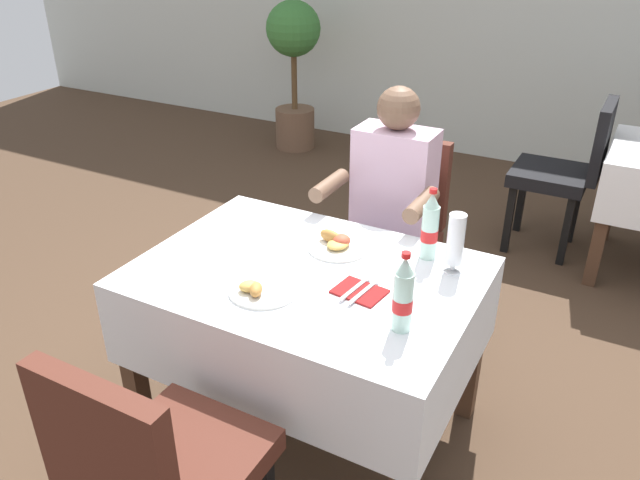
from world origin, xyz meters
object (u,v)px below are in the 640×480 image
cola_bottle_secondary (430,228)px  napkin_cutlery_set (360,291)px  chair_far_diner_seat (392,228)px  plate_near_camera (261,289)px  chair_near_camera_side (159,467)px  seated_diner_far (388,208)px  main_dining_table (307,308)px  background_chair_left (567,168)px  plate_far_diner (337,244)px  cola_bottle_primary (403,296)px  potted_plant_corner (294,61)px  beer_glass_left (455,244)px

cola_bottle_secondary → napkin_cutlery_set: cola_bottle_secondary is taller
cola_bottle_secondary → napkin_cutlery_set: 0.39m
chair_far_diner_seat → plate_near_camera: chair_far_diner_seat is taller
chair_near_camera_side → seated_diner_far: seated_diner_far is taller
chair_near_camera_side → plate_near_camera: bearing=96.1°
main_dining_table → cola_bottle_secondary: bearing=41.0°
napkin_cutlery_set → background_chair_left: 2.18m
plate_far_diner → cola_bottle_primary: size_ratio=0.88×
chair_near_camera_side → seated_diner_far: size_ratio=0.77×
chair_far_diner_seat → main_dining_table: bearing=-90.0°
chair_near_camera_side → plate_far_diner: (0.02, 1.04, 0.22)m
seated_diner_far → background_chair_left: seated_diner_far is taller
main_dining_table → cola_bottle_primary: cola_bottle_primary is taller
main_dining_table → napkin_cutlery_set: (0.23, -0.04, 0.17)m
potted_plant_corner → cola_bottle_primary: bearing=-54.5°
beer_glass_left → napkin_cutlery_set: bearing=-128.9°
potted_plant_corner → plate_far_diner: bearing=-56.5°
plate_near_camera → plate_far_diner: 0.42m
chair_far_diner_seat → napkin_cutlery_set: (0.23, -0.88, 0.20)m
cola_bottle_primary → plate_near_camera: bearing=-176.3°
seated_diner_far → napkin_cutlery_set: size_ratio=6.47×
cola_bottle_primary → cola_bottle_secondary: cola_bottle_secondary is taller
chair_far_diner_seat → plate_far_diner: bearing=-88.3°
cola_bottle_secondary → potted_plant_corner: size_ratio=0.22×
seated_diner_far → cola_bottle_secondary: 0.56m
chair_near_camera_side → beer_glass_left: beer_glass_left is taller
cola_bottle_secondary → plate_near_camera: bearing=-129.4°
background_chair_left → cola_bottle_secondary: bearing=-98.3°
chair_near_camera_side → chair_far_diner_seat: bearing=90.0°
plate_near_camera → background_chair_left: background_chair_left is taller
plate_near_camera → cola_bottle_secondary: (0.42, 0.51, 0.11)m
cola_bottle_secondary → background_chair_left: cola_bottle_secondary is taller
cola_bottle_primary → seated_diner_far: bearing=115.1°
napkin_cutlery_set → beer_glass_left: bearing=51.1°
chair_far_diner_seat → plate_far_diner: (0.02, -0.63, 0.22)m
main_dining_table → plate_near_camera: size_ratio=5.01×
napkin_cutlery_set → background_chair_left: size_ratio=0.20×
beer_glass_left → cola_bottle_secondary: cola_bottle_secondary is taller
plate_near_camera → background_chair_left: (0.68, 2.29, -0.21)m
plate_near_camera → cola_bottle_secondary: 0.67m
beer_glass_left → napkin_cutlery_set: beer_glass_left is taller
seated_diner_far → cola_bottle_primary: bearing=-64.9°
cola_bottle_secondary → cola_bottle_primary: bearing=-80.0°
plate_far_diner → chair_far_diner_seat: bearing=91.7°
seated_diner_far → beer_glass_left: 0.68m
plate_near_camera → potted_plant_corner: (-1.77, 3.22, 0.02)m
seated_diner_far → napkin_cutlery_set: seated_diner_far is taller
napkin_cutlery_set → plate_near_camera: bearing=-151.9°
chair_far_diner_seat → background_chair_left: size_ratio=1.00×
beer_glass_left → cola_bottle_primary: bearing=-94.4°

